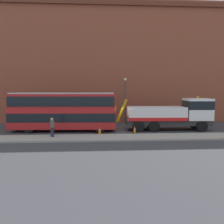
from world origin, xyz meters
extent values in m
plane|color=#38383D|center=(0.00, 0.00, 0.00)|extent=(120.00, 120.00, 0.00)
cube|color=gray|center=(0.00, -4.20, 0.07)|extent=(60.00, 2.80, 0.15)
cube|color=brown|center=(0.00, 6.76, 8.00)|extent=(60.00, 1.20, 16.00)
cube|color=brown|center=(0.00, 6.01, 15.40)|extent=(60.00, 0.30, 0.60)
cube|color=#2D2D2D|center=(5.11, -0.08, 0.85)|extent=(9.09, 2.61, 0.55)
cube|color=white|center=(8.30, -0.22, 2.28)|extent=(2.71, 2.71, 2.30)
cube|color=black|center=(8.30, -0.22, 2.73)|extent=(2.74, 2.74, 0.90)
cube|color=silver|center=(3.81, -0.02, 1.83)|extent=(6.21, 2.87, 1.40)
cube|color=red|center=(3.81, -0.02, 1.31)|extent=(6.21, 2.92, 0.36)
cylinder|color=#B79914|center=(0.10, 0.15, 2.13)|extent=(1.24, 0.34, 2.52)
sphere|color=orange|center=(8.30, -0.22, 3.55)|extent=(0.24, 0.24, 0.24)
cylinder|color=black|center=(8.45, 0.88, 0.58)|extent=(1.17, 0.39, 1.16)
cylinder|color=black|center=(8.35, -1.34, 0.58)|extent=(1.17, 0.39, 1.16)
cylinder|color=black|center=(3.46, 1.11, 0.58)|extent=(1.17, 0.39, 1.16)
cylinder|color=black|center=(3.36, -1.11, 0.58)|extent=(1.17, 0.39, 1.16)
cylinder|color=black|center=(1.86, 1.18, 0.58)|extent=(1.17, 0.39, 1.16)
cylinder|color=black|center=(1.76, -1.04, 0.58)|extent=(1.17, 0.39, 1.16)
cube|color=#AD1E1E|center=(-6.11, -0.08, 1.29)|extent=(11.10, 2.99, 1.90)
cube|color=#AD1E1E|center=(-6.11, -0.08, 3.09)|extent=(10.88, 2.88, 1.70)
cube|color=black|center=(-6.11, -0.08, 1.54)|extent=(10.99, 3.04, 0.90)
cube|color=black|center=(-6.11, -0.08, 3.19)|extent=(10.77, 3.03, 1.00)
cube|color=#B2B2B2|center=(-6.11, -0.08, 4.00)|extent=(10.65, 2.77, 0.12)
cube|color=yellow|center=(-0.59, -0.33, 2.54)|extent=(0.13, 1.50, 0.44)
cylinder|color=black|center=(-2.16, 0.82, 0.52)|extent=(1.05, 0.35, 1.04)
cylinder|color=black|center=(-2.26, -1.33, 0.52)|extent=(1.05, 0.35, 1.04)
cylinder|color=black|center=(-9.36, 1.15, 0.52)|extent=(1.05, 0.35, 1.04)
cylinder|color=black|center=(-9.45, -1.01, 0.52)|extent=(1.05, 0.35, 1.04)
cylinder|color=#232333|center=(-6.60, -3.84, 0.57)|extent=(0.41, 0.41, 0.85)
cube|color=brown|center=(-6.60, -3.84, 1.31)|extent=(0.42, 0.48, 0.62)
sphere|color=tan|center=(-6.60, -3.84, 1.74)|extent=(0.24, 0.24, 0.24)
cone|color=orange|center=(-2.31, -1.99, 0.36)|extent=(0.32, 0.32, 0.72)
cylinder|color=white|center=(-2.31, -1.99, 0.40)|extent=(0.21, 0.21, 0.10)
cube|color=black|center=(-2.31, -1.99, 0.02)|extent=(0.36, 0.36, 0.04)
cone|color=orange|center=(1.21, -1.74, 0.36)|extent=(0.32, 0.32, 0.72)
cylinder|color=white|center=(1.21, -1.74, 0.40)|extent=(0.21, 0.21, 0.10)
cube|color=black|center=(1.21, -1.74, 0.02)|extent=(0.36, 0.36, 0.04)
cylinder|color=#38383D|center=(1.00, 4.56, 2.75)|extent=(0.16, 0.16, 5.50)
sphere|color=#EAE5C6|center=(1.00, 4.56, 5.65)|extent=(0.36, 0.36, 0.36)
camera|label=1|loc=(-2.67, -25.42, 4.35)|focal=38.48mm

